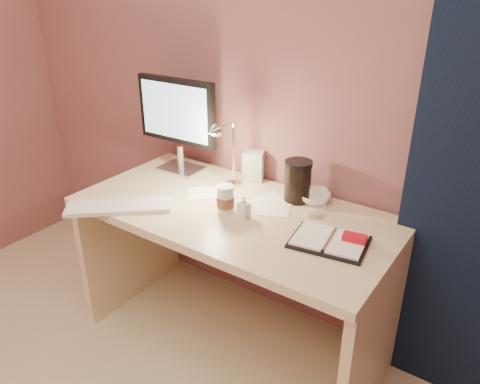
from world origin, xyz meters
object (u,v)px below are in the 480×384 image
Objects in this scene: desk at (243,246)px; bowl at (314,198)px; clear_cup at (318,203)px; lotion_bottle at (244,207)px; desk_lamp at (224,150)px; product_box at (253,166)px; monitor at (178,117)px; coffee_cup at (225,200)px; dark_jar at (298,183)px; planner at (331,241)px; keyboard at (119,207)px.

desk is 0.40m from bowl.
lotion_bottle is at bearing -143.10° from clear_cup.
product_box is at bearing 85.03° from desk_lamp.
clear_cup is 1.30× the size of lotion_bottle.
monitor is 0.57m from coffee_cup.
clear_cup reaches higher than lotion_bottle.
dark_jar is 0.51× the size of desk_lamp.
planner is 0.39m from lotion_bottle.
coffee_cup reaches higher than bowl.
monitor reaches higher than bowl.
desk is 14.28× the size of lotion_bottle.
keyboard is 2.67× the size of dark_jar.
desk_lamp is at bearing -161.16° from dark_jar.
desk_lamp reaches higher than desk.
planner is 2.11× the size of product_box.
desk_lamp reaches higher than keyboard.
monitor is at bearing 165.26° from desk.
desk_lamp reaches higher than clear_cup.
bowl is 0.95× the size of product_box.
keyboard is 3.51× the size of clear_cup.
desk is 0.40m from product_box.
planner is 0.95× the size of desk_lamp.
clear_cup is at bearing 28.59° from coffee_cup.
product_box is at bearing 14.85° from monitor.
desk_lamp is at bearing 127.25° from coffee_cup.
lotion_bottle is at bearing -31.18° from desk_lamp.
bowl is at bearing 118.20° from planner.
dark_jar is at bearing 41.40° from desk.
monitor reaches higher than dark_jar.
product_box is 0.45× the size of desk_lamp.
planner is 1.86× the size of dark_jar.
coffee_cup is at bearing -98.15° from product_box.
coffee_cup is 0.86× the size of bowl.
bowl is at bearing 47.85° from coffee_cup.
desk_lamp reaches higher than product_box.
planner is at bearing -52.34° from product_box.
desk_lamp is (-0.46, -0.02, 0.14)m from clear_cup.
clear_cup is 0.91× the size of bowl.
product_box is 0.23m from desk_lamp.
clear_cup is (0.80, -0.05, -0.22)m from monitor.
monitor is at bearing 156.78° from lotion_bottle.
desk_lamp is (0.27, 0.40, 0.20)m from keyboard.
monitor is 0.78m from bowl.
product_box is (0.37, 0.11, -0.21)m from monitor.
keyboard is 3.19× the size of bowl.
monitor is at bearing -175.25° from bowl.
monitor reaches higher than product_box.
monitor is 2.84× the size of dark_jar.
planner is at bearing -41.43° from dark_jar.
monitor is 1.01m from planner.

